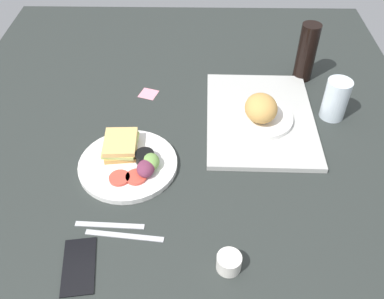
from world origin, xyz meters
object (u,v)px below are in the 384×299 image
object	(u,v)px
soda_bottle	(307,52)
knife	(124,235)
fork	(110,225)
sticky_note	(148,94)
serving_tray	(260,118)
plate_with_salad	(130,160)
bread_plate_near	(261,112)
cell_phone	(79,265)
drinking_glass	(336,99)
espresso_cup	(229,262)

from	to	relation	value
soda_bottle	knife	world-z (taller)	soda_bottle
fork	sticky_note	world-z (taller)	fork
serving_tray	soda_bottle	distance (cm)	30.59
plate_with_salad	knife	xyz separation A→B (cm)	(23.67, 1.58, -1.51)
bread_plate_near	knife	distance (cm)	55.36
serving_tray	cell_phone	bearing A→B (deg)	-41.15
plate_with_salad	drinking_glass	bearing A→B (deg)	110.48
serving_tray	fork	xyz separation A→B (cm)	(41.09, -40.64, -0.55)
plate_with_salad	fork	world-z (taller)	plate_with_salad
plate_with_salad	knife	world-z (taller)	plate_with_salad
soda_bottle	drinking_glass	bearing A→B (deg)	15.06
espresso_cup	cell_phone	size ratio (longest dim) A/B	0.39
plate_with_salad	bread_plate_near	bearing A→B (deg)	115.34
bread_plate_near	serving_tray	bearing A→B (deg)	170.58
drinking_glass	knife	world-z (taller)	drinking_glass
drinking_glass	serving_tray	bearing A→B (deg)	-84.12
soda_bottle	sticky_note	bearing A→B (deg)	-78.69
espresso_cup	fork	size ratio (longest dim) A/B	0.33
espresso_cup	fork	world-z (taller)	espresso_cup
sticky_note	plate_with_salad	bearing A→B (deg)	-3.48
drinking_glass	cell_phone	size ratio (longest dim) A/B	0.90
bread_plate_near	fork	xyz separation A→B (cm)	(38.57, -40.22, -4.89)
drinking_glass	knife	bearing A→B (deg)	-51.98
bread_plate_near	espresso_cup	distance (cm)	50.93
serving_tray	bread_plate_near	distance (cm)	5.04
bread_plate_near	espresso_cup	size ratio (longest dim) A/B	3.43
bread_plate_near	plate_with_salad	distance (cm)	41.97
soda_bottle	knife	distance (cm)	86.98
espresso_cup	sticky_note	size ratio (longest dim) A/B	1.00
plate_with_salad	sticky_note	world-z (taller)	plate_with_salad
fork	serving_tray	bearing A→B (deg)	47.66
bread_plate_near	sticky_note	bearing A→B (deg)	-113.46
soda_bottle	fork	size ratio (longest dim) A/B	1.19
bread_plate_near	soda_bottle	size ratio (longest dim) A/B	0.95
espresso_cup	serving_tray	bearing A→B (deg)	166.75
serving_tray	bread_plate_near	world-z (taller)	bread_plate_near
espresso_cup	drinking_glass	bearing A→B (deg)	147.21
serving_tray	plate_with_salad	world-z (taller)	plate_with_salad
espresso_cup	sticky_note	world-z (taller)	espresso_cup
fork	cell_phone	bearing A→B (deg)	-112.09
bread_plate_near	drinking_glass	size ratio (longest dim) A/B	1.47
bread_plate_near	plate_with_salad	xyz separation A→B (cm)	(17.90, -37.81, -3.38)
fork	knife	distance (cm)	5.00
fork	sticky_note	distance (cm)	54.28
serving_tray	cell_phone	xyz separation A→B (cm)	(52.36, -45.76, -0.40)
espresso_cup	bread_plate_near	bearing A→B (deg)	166.56
soda_bottle	espresso_cup	size ratio (longest dim) A/B	3.61
serving_tray	sticky_note	distance (cm)	38.47
soda_bottle	sticky_note	world-z (taller)	soda_bottle
soda_bottle	cell_phone	size ratio (longest dim) A/B	1.40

